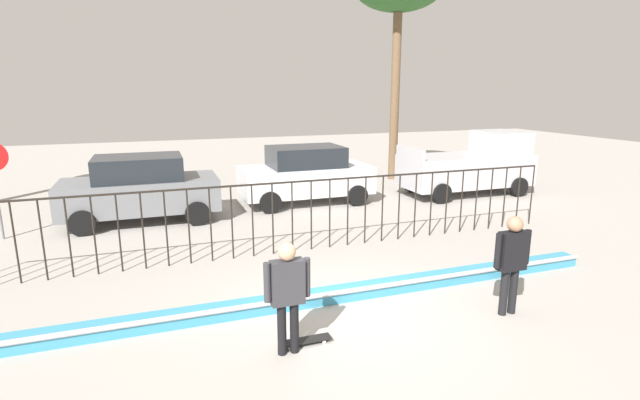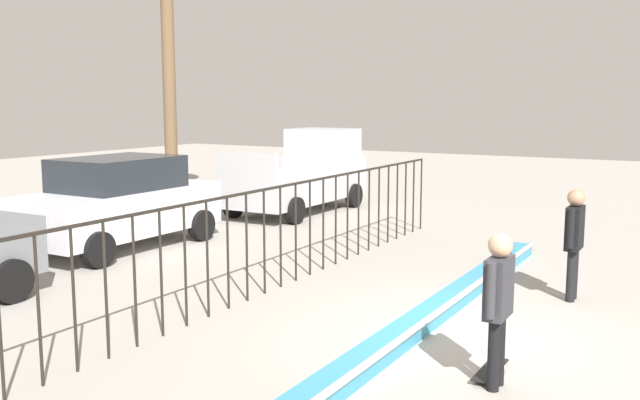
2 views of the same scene
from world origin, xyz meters
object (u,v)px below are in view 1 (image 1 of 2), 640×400
(skateboarder, at_px, (287,288))
(parked_car_gray, at_px, (140,188))
(skateboard, at_px, (305,340))
(parked_car_white, at_px, (306,174))
(camera_operator, at_px, (512,256))
(pickup_truck, at_px, (471,166))

(skateboarder, distance_m, parked_car_gray, 8.47)
(skateboard, height_order, parked_car_white, parked_car_white)
(camera_operator, bearing_deg, skateboard, 44.20)
(skateboarder, xyz_separation_m, camera_operator, (3.87, -0.06, 0.02))
(camera_operator, relative_size, pickup_truck, 0.37)
(parked_car_white, bearing_deg, skateboard, -111.41)
(skateboard, distance_m, pickup_truck, 11.99)
(parked_car_white, distance_m, pickup_truck, 6.10)
(skateboard, relative_size, camera_operator, 0.46)
(parked_car_white, relative_size, pickup_truck, 0.91)
(skateboard, distance_m, camera_operator, 3.69)
(skateboard, relative_size, parked_car_white, 0.19)
(camera_operator, xyz_separation_m, parked_car_white, (-0.74, 8.86, -0.06))
(camera_operator, bearing_deg, pickup_truck, -75.52)
(parked_car_gray, relative_size, pickup_truck, 0.91)
(skateboard, xyz_separation_m, parked_car_white, (2.82, 8.66, 0.91))
(skateboarder, bearing_deg, parked_car_gray, 75.37)
(skateboard, height_order, pickup_truck, pickup_truck)
(skateboard, xyz_separation_m, camera_operator, (3.56, -0.20, 0.97))
(skateboarder, bearing_deg, camera_operator, -29.39)
(parked_car_gray, xyz_separation_m, parked_car_white, (5.16, 0.58, 0.00))
(skateboard, height_order, camera_operator, camera_operator)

